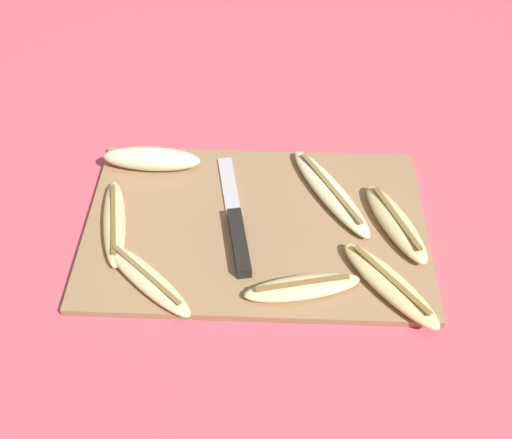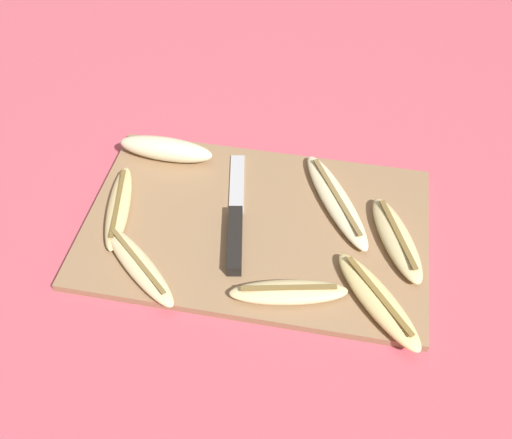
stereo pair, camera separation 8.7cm
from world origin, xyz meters
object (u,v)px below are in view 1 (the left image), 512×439
Objects in this scene: banana_soft_right at (147,279)px; banana_ripe_center at (302,287)px; knife at (237,232)px; banana_golden_short at (390,284)px; banana_mellow_near at (396,225)px; banana_pale_long at (330,192)px; banana_bright_far at (152,159)px; banana_spotted_left at (114,222)px.

banana_soft_right is 0.21m from banana_ripe_center.
banana_golden_short is at bearing -33.36° from knife.
banana_pale_long is at bearing 145.16° from banana_mellow_near.
banana_pale_long and banana_ripe_center have the same top height.
banana_ripe_center is (-0.04, -0.18, -0.00)m from banana_pale_long.
banana_soft_right is at bearing -153.37° from knife.
banana_soft_right is at bearing -83.05° from banana_bright_far.
banana_mellow_near is (0.34, 0.11, 0.00)m from banana_soft_right.
banana_bright_far is at bearing 168.92° from banana_pale_long.
banana_mellow_near is 0.41m from banana_spotted_left.
banana_golden_short is (0.07, -0.17, 0.00)m from banana_pale_long.
banana_mellow_near is (0.23, 0.02, 0.00)m from knife.
knife is 1.40× the size of banana_spotted_left.
banana_pale_long is 1.16× the size of banana_spotted_left.
banana_mellow_near is 0.11m from banana_golden_short.
banana_pale_long is 0.11m from banana_mellow_near.
banana_soft_right is 0.76× the size of banana_pale_long.
banana_mellow_near is at bearing -5.89° from knife.
banana_pale_long is at bearing 20.52° from knife.
knife is at bearing 134.16° from banana_ripe_center.
banana_bright_far is 0.39m from banana_mellow_near.
banana_soft_right is 0.32m from banana_golden_short.
banana_soft_right is at bearing -162.59° from banana_mellow_near.
banana_bright_far reaches higher than banana_ripe_center.
banana_ripe_center is at bearing -56.57° from knife.
banana_ripe_center is 1.01× the size of banana_golden_short.
banana_soft_right is at bearing -57.42° from banana_spotted_left.
banana_golden_short is (0.32, 0.00, 0.00)m from banana_soft_right.
banana_golden_short is at bearing 0.36° from banana_soft_right.
banana_pale_long is at bearing 75.84° from banana_ripe_center.
banana_soft_right is 0.92× the size of banana_mellow_near.
banana_pale_long is at bearing 34.16° from banana_soft_right.
banana_bright_far is (-0.03, 0.23, 0.01)m from banana_soft_right.
banana_spotted_left is 0.40m from banana_golden_short.
knife is 0.16m from banana_pale_long.
banana_golden_short is (0.39, -0.10, 0.00)m from banana_spotted_left.
banana_pale_long is 1.21× the size of banana_mellow_near.
banana_pale_long is 1.27× the size of banana_bright_far.
banana_golden_short reaches higher than knife.
banana_pale_long is at bearing 12.89° from banana_spotted_left.
banana_ripe_center is at bearing -21.20° from banana_spotted_left.
banana_golden_short reaches higher than banana_spotted_left.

